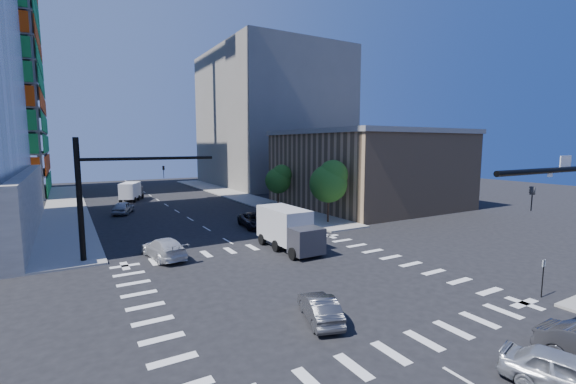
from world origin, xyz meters
TOP-DOWN VIEW (x-y plane):
  - ground at (0.00, 0.00)m, footprint 160.00×160.00m
  - road_markings at (0.00, 0.00)m, footprint 20.00×20.00m
  - sidewalk_ne at (12.50, 40.00)m, footprint 5.00×60.00m
  - sidewalk_nw at (-12.50, 40.00)m, footprint 5.00×60.00m
  - commercial_building at (25.00, 22.00)m, footprint 20.50×22.50m
  - bg_building_ne at (27.00, 55.00)m, footprint 24.00×30.00m
  - signal_mast_nw at (-10.00, 11.50)m, footprint 10.20×0.40m
  - tree_south at (12.63, 13.90)m, footprint 4.16×4.16m
  - tree_north at (12.93, 25.90)m, footprint 3.54×3.52m
  - no_parking_sign at (10.70, -9.00)m, footprint 0.30×0.06m
  - car_nb_near at (2.34, -14.02)m, footprint 2.79×4.54m
  - car_nb_far at (4.59, 16.15)m, footprint 3.09×5.58m
  - car_sb_near at (-6.11, 9.60)m, footprint 2.85×5.56m
  - car_sb_mid at (-6.28, 31.51)m, footprint 3.43×5.01m
  - car_sb_cross at (-1.86, -5.05)m, footprint 2.53×4.16m
  - box_truck_near at (3.34, 6.63)m, footprint 2.77×6.42m
  - box_truck_far at (-3.52, 43.42)m, footprint 4.29×5.87m

SIDE VIEW (x-z plane):
  - ground at x=0.00m, z-range 0.00..0.00m
  - road_markings at x=0.00m, z-range 0.00..0.01m
  - sidewalk_ne at x=12.50m, z-range 0.00..0.15m
  - sidewalk_nw at x=-12.50m, z-range 0.00..0.15m
  - car_sb_cross at x=-1.86m, z-range 0.00..1.29m
  - car_nb_near at x=2.34m, z-range 0.00..1.44m
  - car_nb_far at x=4.59m, z-range 0.00..1.48m
  - car_sb_near at x=-6.11m, z-range 0.00..1.54m
  - car_sb_mid at x=-6.28m, z-range 0.00..1.58m
  - box_truck_far at x=-3.52m, z-range -0.16..2.67m
  - no_parking_sign at x=10.70m, z-range 0.28..2.48m
  - box_truck_near at x=3.34m, z-range -0.19..3.17m
  - tree_north at x=12.93m, z-range 1.10..6.88m
  - tree_south at x=12.63m, z-range 1.27..8.10m
  - commercial_building at x=25.00m, z-range 0.01..10.61m
  - signal_mast_nw at x=-10.00m, z-range 0.99..9.99m
  - bg_building_ne at x=27.00m, z-range 0.00..28.00m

